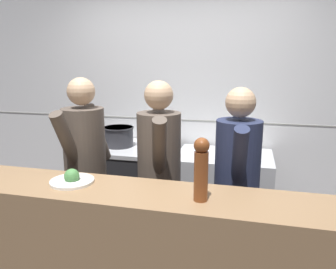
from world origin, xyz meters
name	(u,v)px	position (x,y,z in m)	size (l,w,h in m)	color
wall_back_tiled	(184,106)	(0.00, 1.56, 1.30)	(8.00, 0.06, 2.60)	white
oven_range	(135,188)	(-0.44, 1.15, 0.46)	(0.83, 0.71, 0.91)	#232326
prep_counter	(223,197)	(0.49, 1.15, 0.44)	(0.92, 0.65, 0.89)	#B7BABF
pass_counter	(135,267)	(0.05, -0.23, 0.51)	(2.40, 0.45, 1.03)	#93704C
stock_pot	(119,136)	(-0.60, 1.14, 1.02)	(0.32, 0.32, 0.20)	#2D2D33
sauce_pot	(154,139)	(-0.22, 1.16, 1.00)	(0.24, 0.24, 0.17)	#B7BABF
mixing_bowl_steel	(247,152)	(0.71, 1.19, 0.93)	(0.24, 0.24, 0.07)	#B7BABF
plated_dish_main	(72,179)	(-0.37, -0.20, 1.05)	(0.28, 0.28, 0.10)	white
pepper_mill	(201,168)	(0.46, -0.27, 1.22)	(0.09, 0.09, 0.36)	brown
chef_head_cook	(86,168)	(-0.58, 0.37, 0.93)	(0.38, 0.73, 1.66)	black
chef_sous	(159,175)	(0.05, 0.37, 0.92)	(0.42, 0.72, 1.65)	black
chef_line	(237,185)	(0.64, 0.36, 0.90)	(0.35, 0.71, 1.61)	black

